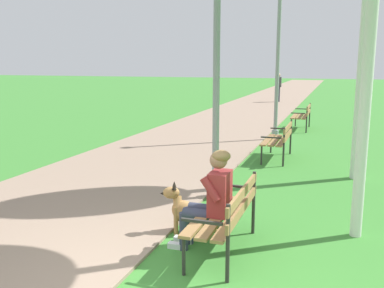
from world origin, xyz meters
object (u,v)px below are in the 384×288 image
person_seated_on_near_bench (211,196)px  pedestrian_distant (278,88)px  park_bench_near (227,212)px  dog_shepherd (189,214)px  lamp_post_near (217,58)px  lamp_post_mid (278,55)px  park_bench_mid (280,138)px  park_bench_far (303,115)px

person_seated_on_near_bench → pedestrian_distant: (-1.95, 20.04, 0.16)m
park_bench_near → dog_shepherd: size_ratio=1.87×
lamp_post_near → pedestrian_distant: size_ratio=2.72×
person_seated_on_near_bench → lamp_post_mid: (-0.35, 7.80, 1.78)m
park_bench_mid → person_seated_on_near_bench: person_seated_on_near_bench is taller
park_bench_near → dog_shepherd: 0.81m
person_seated_on_near_bench → lamp_post_near: bearing=104.4°
park_bench_near → park_bench_mid: (-0.10, 5.31, 0.00)m
park_bench_mid → lamp_post_near: (-0.61, -3.34, 1.81)m
park_bench_near → dog_shepherd: (-0.63, 0.43, -0.25)m
lamp_post_mid → lamp_post_near: bearing=-91.5°
park_bench_near → park_bench_far: same height
park_bench_far → person_seated_on_near_bench: 10.19m
park_bench_mid → dog_shepherd: (-0.53, -4.88, -0.25)m
park_bench_near → park_bench_far: 10.20m
dog_shepherd → lamp_post_mid: (0.08, 7.39, 2.20)m
park_bench_mid → park_bench_far: 4.89m
park_bench_near → dog_shepherd: park_bench_near is taller
person_seated_on_near_bench → dog_shepherd: person_seated_on_near_bench is taller
park_bench_mid → pedestrian_distant: (-2.06, 14.74, 0.33)m
park_bench_far → person_seated_on_near_bench: (-0.23, -10.19, 0.17)m
park_bench_far → lamp_post_near: bearing=-95.1°
park_bench_far → park_bench_near: bearing=-90.2°
pedestrian_distant → park_bench_far: bearing=-77.5°
dog_shepherd → lamp_post_mid: size_ratio=0.17×
dog_shepherd → lamp_post_mid: 7.71m
pedestrian_distant → dog_shepherd: bearing=-85.6°
lamp_post_near → pedestrian_distant: (-1.44, 18.08, -1.48)m
dog_shepherd → park_bench_near: bearing=-34.4°
person_seated_on_near_bench → dog_shepherd: bearing=135.4°
lamp_post_mid → pedestrian_distant: (-1.60, 12.24, -1.62)m
park_bench_near → person_seated_on_near_bench: size_ratio=1.20×
park_bench_far → dog_shepherd: 9.80m
pedestrian_distant → park_bench_mid: bearing=-82.1°
park_bench_mid → lamp_post_near: 3.85m
lamp_post_near → lamp_post_mid: lamp_post_mid is taller
person_seated_on_near_bench → pedestrian_distant: bearing=95.5°
park_bench_far → pedestrian_distant: 10.10m
park_bench_far → dog_shepherd: (-0.66, -9.77, -0.25)m
park_bench_near → lamp_post_near: bearing=109.8°
lamp_post_near → lamp_post_mid: bearing=88.5°
dog_shepherd → pedestrian_distant: 19.69m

